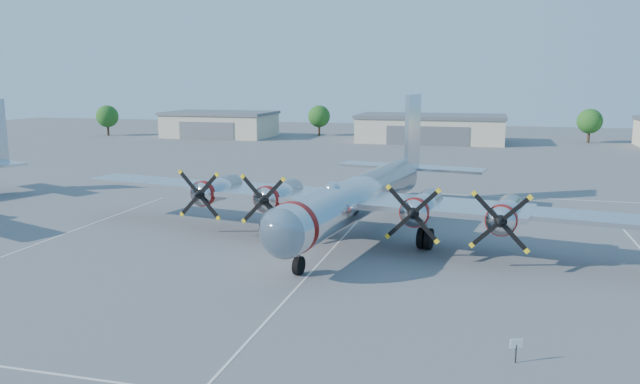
% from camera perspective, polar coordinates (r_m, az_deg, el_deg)
% --- Properties ---
extents(ground, '(260.00, 260.00, 0.00)m').
position_cam_1_polar(ground, '(45.87, 1.07, -5.31)').
color(ground, '#58585B').
rests_on(ground, ground).
extents(parking_lines, '(60.00, 50.08, 0.01)m').
position_cam_1_polar(parking_lines, '(44.24, 0.53, -5.89)').
color(parking_lines, silver).
rests_on(parking_lines, ground).
extents(hangar_west, '(22.60, 14.60, 5.40)m').
position_cam_1_polar(hangar_west, '(137.00, -9.12, 6.15)').
color(hangar_west, beige).
rests_on(hangar_west, ground).
extents(hangar_center, '(28.60, 14.60, 5.40)m').
position_cam_1_polar(hangar_center, '(125.68, 10.09, 5.76)').
color(hangar_center, beige).
rests_on(hangar_center, ground).
extents(tree_far_west, '(4.80, 4.80, 6.64)m').
position_cam_1_polar(tree_far_west, '(145.49, -18.88, 6.56)').
color(tree_far_west, '#382619').
rests_on(tree_far_west, ground).
extents(tree_west, '(4.80, 4.80, 6.64)m').
position_cam_1_polar(tree_west, '(137.81, -0.08, 6.93)').
color(tree_west, '#382619').
rests_on(tree_west, ground).
extents(tree_east, '(4.80, 4.80, 6.64)m').
position_cam_1_polar(tree_east, '(132.60, 23.43, 5.96)').
color(tree_east, '#382619').
rests_on(tree_east, ground).
extents(main_bomber_b29, '(53.81, 41.01, 10.85)m').
position_cam_1_polar(main_bomber_b29, '(50.43, 3.82, -3.89)').
color(main_bomber_b29, silver).
rests_on(main_bomber_b29, ground).
extents(info_placard, '(0.55, 0.26, 1.11)m').
position_cam_1_polar(info_placard, '(29.50, 17.51, -13.28)').
color(info_placard, black).
rests_on(info_placard, ground).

